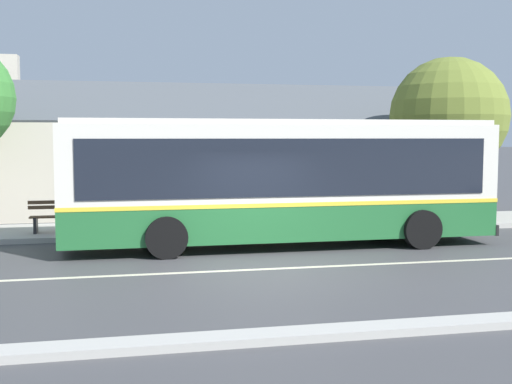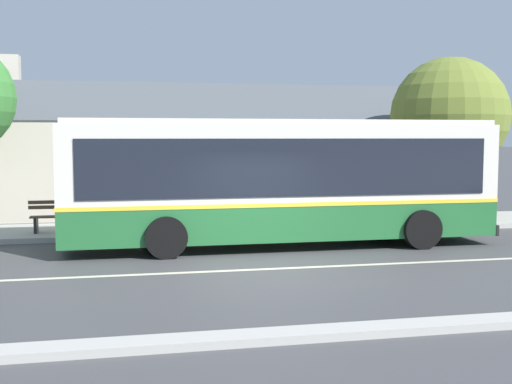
% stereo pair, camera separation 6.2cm
% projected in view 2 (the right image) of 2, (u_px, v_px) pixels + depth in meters
% --- Properties ---
extents(ground_plane, '(300.00, 300.00, 0.00)m').
position_uv_depth(ground_plane, '(267.00, 269.00, 13.82)').
color(ground_plane, '#424244').
extents(sidewalk_far, '(60.00, 3.00, 0.15)m').
position_uv_depth(sidewalk_far, '(224.00, 227.00, 19.66)').
color(sidewalk_far, '#ADAAA3').
rests_on(sidewalk_far, ground).
extents(curb_near, '(60.00, 0.50, 0.12)m').
position_uv_depth(curb_near, '(341.00, 332.00, 9.18)').
color(curb_near, '#ADAAA3').
rests_on(curb_near, ground).
extents(lane_divider_stripe, '(60.00, 0.16, 0.01)m').
position_uv_depth(lane_divider_stripe, '(267.00, 269.00, 13.82)').
color(lane_divider_stripe, beige).
rests_on(lane_divider_stripe, ground).
extents(community_building, '(21.54, 8.34, 6.06)m').
position_uv_depth(community_building, '(160.00, 163.00, 25.98)').
color(community_building, beige).
rests_on(community_building, ground).
extents(transit_bus, '(11.14, 2.80, 3.28)m').
position_uv_depth(transit_bus, '(280.00, 179.00, 16.71)').
color(transit_bus, '#236633').
rests_on(transit_bus, ground).
extents(bench_by_building, '(1.57, 0.51, 0.94)m').
position_uv_depth(bench_by_building, '(59.00, 218.00, 18.07)').
color(bench_by_building, brown).
rests_on(bench_by_building, sidewalk_far).
extents(street_tree_primary, '(4.02, 4.02, 5.57)m').
position_uv_depth(street_tree_primary, '(451.00, 119.00, 21.95)').
color(street_tree_primary, '#4C3828').
rests_on(street_tree_primary, ground).
extents(bus_stop_sign, '(0.36, 0.07, 2.40)m').
position_uv_depth(bus_stop_sign, '(489.00, 175.00, 20.26)').
color(bus_stop_sign, gray).
rests_on(bus_stop_sign, sidewalk_far).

